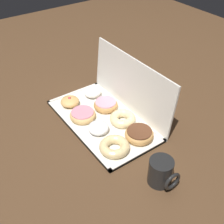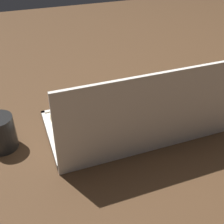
% 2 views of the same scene
% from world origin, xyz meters
% --- Properties ---
extents(ground_plane, '(3.00, 3.00, 0.00)m').
position_xyz_m(ground_plane, '(0.00, 0.00, 0.00)').
color(ground_plane, '#4C331E').
extents(donut_box, '(0.53, 0.28, 0.01)m').
position_xyz_m(donut_box, '(0.00, 0.00, 0.01)').
color(donut_box, silver).
rests_on(donut_box, ground).
extents(box_lid_open, '(0.53, 0.03, 0.26)m').
position_xyz_m(box_lid_open, '(0.00, 0.16, 0.13)').
color(box_lid_open, silver).
rests_on(box_lid_open, ground).
extents(jelly_filled_donut_0, '(0.09, 0.09, 0.04)m').
position_xyz_m(jelly_filled_donut_0, '(-0.18, -0.06, 0.03)').
color(jelly_filled_donut_0, tan).
rests_on(jelly_filled_donut_0, donut_box).
extents(pink_frosted_donut_1, '(0.12, 0.12, 0.04)m').
position_xyz_m(pink_frosted_donut_1, '(-0.06, -0.06, 0.03)').
color(pink_frosted_donut_1, '#E5B770').
rests_on(pink_frosted_donut_1, donut_box).
extents(powdered_filled_donut_2, '(0.09, 0.09, 0.04)m').
position_xyz_m(powdered_filled_donut_2, '(0.06, -0.06, 0.03)').
color(powdered_filled_donut_2, white).
rests_on(powdered_filled_donut_2, donut_box).
extents(cruller_donut_3, '(0.12, 0.12, 0.04)m').
position_xyz_m(cruller_donut_3, '(0.18, -0.06, 0.03)').
color(cruller_donut_3, '#EACC8C').
rests_on(cruller_donut_3, donut_box).
extents(powdered_filled_donut_4, '(0.09, 0.09, 0.04)m').
position_xyz_m(powdered_filled_donut_4, '(-0.18, 0.07, 0.03)').
color(powdered_filled_donut_4, white).
rests_on(powdered_filled_donut_4, donut_box).
extents(pink_frosted_donut_5, '(0.11, 0.11, 0.04)m').
position_xyz_m(pink_frosted_donut_5, '(-0.06, 0.06, 0.03)').
color(pink_frosted_donut_5, tan).
rests_on(pink_frosted_donut_5, donut_box).
extents(cruller_donut_6, '(0.11, 0.11, 0.04)m').
position_xyz_m(cruller_donut_6, '(0.07, 0.07, 0.03)').
color(cruller_donut_6, beige).
rests_on(cruller_donut_6, donut_box).
extents(chocolate_frosted_donut_7, '(0.12, 0.12, 0.04)m').
position_xyz_m(chocolate_frosted_donut_7, '(0.19, 0.06, 0.03)').
color(chocolate_frosted_donut_7, tan).
rests_on(chocolate_frosted_donut_7, donut_box).
extents(coffee_mug, '(0.11, 0.09, 0.10)m').
position_xyz_m(coffee_mug, '(0.39, -0.02, 0.05)').
color(coffee_mug, black).
rests_on(coffee_mug, ground).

